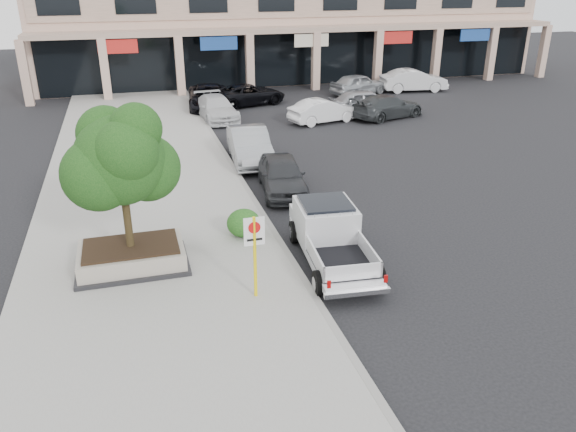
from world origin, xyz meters
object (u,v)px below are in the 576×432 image
object	(u,v)px
lot_car_f	(414,80)
curb_car_b	(250,145)
pickup_truck	(333,239)
curb_car_a	(282,175)
curb_car_c	(216,108)
lot_car_d	(248,94)
lot_car_a	(366,102)
no_parking_sign	(255,246)
curb_car_d	(209,97)
planter	(132,256)
lot_car_c	(388,106)
planter_tree	(125,158)
lot_car_e	(358,84)
lot_car_b	(324,111)

from	to	relation	value
lot_car_f	curb_car_b	bearing A→B (deg)	137.07
pickup_truck	curb_car_b	size ratio (longest dim) A/B	1.08
curb_car_a	curb_car_c	xyz separation A→B (m)	(-0.53, 12.78, -0.03)
pickup_truck	lot_car_d	xyz separation A→B (m)	(2.35, 22.49, -0.12)
curb_car_b	lot_car_a	world-z (taller)	lot_car_a
no_parking_sign	lot_car_a	world-z (taller)	no_parking_sign
curb_car_a	curb_car_d	distance (m)	15.78
planter	lot_car_a	xyz separation A→B (m)	(14.51, 16.45, 0.32)
curb_car_b	lot_car_c	bearing A→B (deg)	36.10
planter	curb_car_c	world-z (taller)	curb_car_c
planter_tree	curb_car_b	bearing A→B (deg)	59.03
pickup_truck	curb_car_a	world-z (taller)	pickup_truck
planter	curb_car_b	size ratio (longest dim) A/B	0.67
planter	lot_car_d	bearing A→B (deg)	68.99
planter	curb_car_d	size ratio (longest dim) A/B	0.59
lot_car_a	lot_car_c	size ratio (longest dim) A/B	0.97
pickup_truck	lot_car_f	world-z (taller)	pickup_truck
lot_car_c	lot_car_d	xyz separation A→B (m)	(-7.29, 5.93, 0.00)
planter	pickup_truck	size ratio (longest dim) A/B	0.62
lot_car_d	pickup_truck	bearing A→B (deg)	157.63
lot_car_c	lot_car_f	size ratio (longest dim) A/B	0.99
lot_car_a	curb_car_b	bearing A→B (deg)	127.63
lot_car_e	curb_car_d	bearing A→B (deg)	79.80
lot_car_a	lot_car_c	xyz separation A→B (m)	(0.97, -1.08, -0.10)
pickup_truck	lot_car_e	bearing A→B (deg)	70.87
lot_car_d	planter	bearing A→B (deg)	142.59
planter	lot_car_e	distance (m)	27.92
lot_car_b	lot_car_f	xyz separation A→B (m)	(9.56, 7.08, 0.12)
lot_car_c	lot_car_f	distance (m)	8.98
no_parking_sign	pickup_truck	world-z (taller)	no_parking_sign
curb_car_d	lot_car_f	xyz separation A→B (m)	(15.48, 1.66, 0.05)
curb_car_d	lot_car_c	size ratio (longest dim) A/B	1.13
curb_car_c	pickup_truck	bearing A→B (deg)	-93.92
pickup_truck	lot_car_c	world-z (taller)	pickup_truck
no_parking_sign	pickup_truck	size ratio (longest dim) A/B	0.44
lot_car_e	lot_car_f	bearing A→B (deg)	-108.72
curb_car_a	lot_car_f	distance (m)	22.96
pickup_truck	curb_car_d	xyz separation A→B (m)	(-0.37, 22.02, -0.06)
pickup_truck	curb_car_b	bearing A→B (deg)	96.54
curb_car_a	curb_car_d	bearing A→B (deg)	99.56
lot_car_d	lot_car_f	bearing A→B (deg)	-101.09
planter	no_parking_sign	xyz separation A→B (m)	(3.12, -2.63, 1.16)
planter	lot_car_f	bearing A→B (deg)	47.03
planter	pickup_truck	bearing A→B (deg)	-11.56
no_parking_sign	lot_car_f	distance (m)	30.81
no_parking_sign	planter	bearing A→B (deg)	139.85
curb_car_a	lot_car_b	xyz separation A→B (m)	(5.40, 10.35, -0.03)
curb_car_b	lot_car_e	xyz separation A→B (m)	(10.96, 13.24, -0.04)
no_parking_sign	lot_car_c	size ratio (longest dim) A/B	0.48
lot_car_b	curb_car_b	bearing A→B (deg)	123.01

